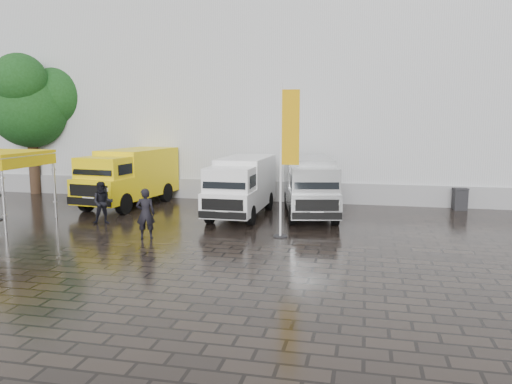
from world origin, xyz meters
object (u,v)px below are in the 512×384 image
Objects in this scene: van_silver at (310,187)px; person_tent at (103,203)px; person_front at (146,214)px; van_white at (242,187)px; van_yellow at (128,178)px; wheelie_bin at (460,199)px; flagpole at (286,152)px.

person_tent is (-7.73, -3.32, -0.39)m from van_silver.
van_silver is 7.26m from person_front.
van_white is 2.87m from van_silver.
wheelie_bin is (15.07, 2.29, -0.82)m from van_yellow.
person_front is (-5.04, -5.21, -0.35)m from van_silver.
van_yellow reaches higher than van_silver.
van_white is at bearing 125.64° from flagpole.
wheelie_bin is at bearing 11.99° from van_silver.
wheelie_bin is at bearing 44.92° from flagpole.
wheelie_bin is (6.49, 2.88, -0.72)m from van_silver.
van_white is 9.95m from wheelie_bin.
wheelie_bin is at bearing 20.83° from van_white.
van_white is 5.64m from person_tent.
van_yellow is 6.82m from person_front.
person_tent is at bearing -70.30° from van_yellow.
person_front is (-4.66, -1.24, -2.09)m from flagpole.
van_silver reaches higher than person_tent.
person_tent is at bearing -150.42° from van_white.
person_tent is at bearing -161.45° from wheelie_bin.
flagpole reaches higher than van_silver.
person_front is (3.54, -5.80, -0.45)m from van_yellow.
flagpole is at bearing -21.73° from van_yellow.
van_yellow is 5.89m from van_white.
van_silver is 8.42m from person_tent.
wheelie_bin is 0.60× the size of person_tent.
wheelie_bin is at bearing 15.97° from van_yellow.
person_tent is (-2.69, 1.89, -0.04)m from person_front.
van_white is 3.22× the size of person_front.
van_silver reaches higher than wheelie_bin.
flagpole is 7.68m from person_tent.
wheelie_bin is (6.87, 6.85, -2.46)m from flagpole.
flagpole is at bearing -29.82° from person_tent.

